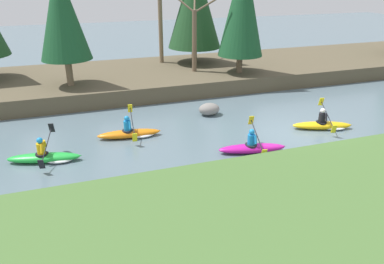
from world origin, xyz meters
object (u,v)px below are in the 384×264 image
object	(u,v)px
kayaker_lead	(324,125)
kayaker_far_back	(47,157)
kayaker_trailing	(132,133)
boulder_midstream	(209,109)
kayaker_middle	(253,147)

from	to	relation	value
kayaker_lead	kayaker_far_back	bearing A→B (deg)	-165.33
kayaker_trailing	kayaker_far_back	world-z (taller)	same
kayaker_lead	kayaker_far_back	xyz separation A→B (m)	(-12.03, 0.66, 0.00)
kayaker_trailing	boulder_midstream	distance (m)	4.49
kayaker_lead	kayaker_trailing	xyz separation A→B (m)	(-8.57, 1.92, 0.00)
kayaker_middle	kayaker_trailing	distance (m)	5.28
kayaker_middle	kayaker_far_back	world-z (taller)	same
kayaker_lead	kayaker_trailing	size ratio (longest dim) A/B	0.99
kayaker_far_back	kayaker_trailing	bearing A→B (deg)	32.73
kayaker_middle	boulder_midstream	size ratio (longest dim) A/B	2.61
kayaker_trailing	boulder_midstream	size ratio (longest dim) A/B	2.61
kayaker_middle	kayaker_far_back	bearing A→B (deg)	178.60
kayaker_middle	boulder_midstream	world-z (taller)	kayaker_middle
boulder_midstream	kayaker_trailing	bearing A→B (deg)	-160.15
kayaker_far_back	boulder_midstream	size ratio (longest dim) A/B	2.60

